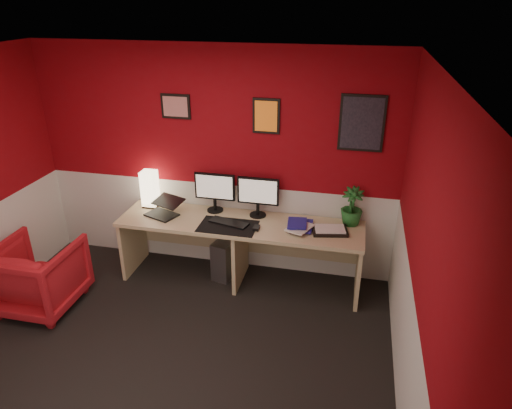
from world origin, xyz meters
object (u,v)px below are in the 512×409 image
(armchair, at_px, (38,275))
(monitor_left, at_px, (214,187))
(zen_tray, at_px, (330,231))
(desk, at_px, (240,252))
(potted_plant, at_px, (352,207))
(laptop, at_px, (161,206))
(monitor_right, at_px, (258,191))
(pc_tower, at_px, (228,256))
(shoji_lamp, at_px, (150,190))

(armchair, bearing_deg, monitor_left, -144.98)
(monitor_left, distance_m, zen_tray, 1.33)
(desk, relative_size, monitor_left, 4.48)
(monitor_left, xyz_separation_m, zen_tray, (1.28, -0.22, -0.28))
(potted_plant, bearing_deg, desk, -169.34)
(laptop, bearing_deg, zen_tray, 21.91)
(desk, bearing_deg, monitor_right, 52.76)
(desk, distance_m, laptop, 0.99)
(monitor_right, bearing_deg, potted_plant, 0.93)
(desk, xyz_separation_m, pc_tower, (-0.17, 0.12, -0.14))
(monitor_right, relative_size, armchair, 0.75)
(potted_plant, xyz_separation_m, pc_tower, (-1.31, -0.10, -0.71))
(monitor_right, distance_m, potted_plant, 0.99)
(desk, height_order, monitor_left, monitor_left)
(shoji_lamp, height_order, zen_tray, shoji_lamp)
(laptop, height_order, monitor_right, monitor_right)
(desk, height_order, zen_tray, zen_tray)
(laptop, height_order, monitor_left, monitor_left)
(monitor_right, bearing_deg, armchair, -152.26)
(armchair, bearing_deg, potted_plant, -160.40)
(monitor_left, bearing_deg, pc_tower, -31.36)
(monitor_right, bearing_deg, laptop, -167.32)
(pc_tower, bearing_deg, monitor_right, 28.55)
(shoji_lamp, bearing_deg, armchair, -127.30)
(shoji_lamp, height_order, pc_tower, shoji_lamp)
(shoji_lamp, distance_m, zen_tray, 2.04)
(monitor_left, height_order, pc_tower, monitor_left)
(pc_tower, bearing_deg, shoji_lamp, -169.71)
(shoji_lamp, distance_m, laptop, 0.31)
(laptop, height_order, potted_plant, potted_plant)
(monitor_right, relative_size, potted_plant, 1.43)
(monitor_right, bearing_deg, desk, -127.24)
(shoji_lamp, height_order, potted_plant, potted_plant)
(desk, xyz_separation_m, shoji_lamp, (-1.08, 0.18, 0.56))
(laptop, xyz_separation_m, zen_tray, (1.82, 0.02, -0.09))
(desk, xyz_separation_m, zen_tray, (0.95, -0.01, 0.38))
(shoji_lamp, height_order, monitor_left, monitor_left)
(monitor_right, bearing_deg, zen_tray, -14.54)
(laptop, height_order, armchair, laptop)
(shoji_lamp, bearing_deg, zen_tray, -5.17)
(desk, xyz_separation_m, monitor_right, (0.15, 0.20, 0.66))
(desk, height_order, pc_tower, desk)
(shoji_lamp, bearing_deg, potted_plant, 0.99)
(desk, height_order, monitor_right, monitor_right)
(zen_tray, distance_m, potted_plant, 0.35)
(monitor_left, bearing_deg, shoji_lamp, -176.91)
(monitor_left, height_order, monitor_right, same)
(pc_tower, bearing_deg, monitor_left, 162.75)
(monitor_right, xyz_separation_m, armchair, (-2.03, -1.07, -0.67))
(laptop, distance_m, monitor_left, 0.61)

